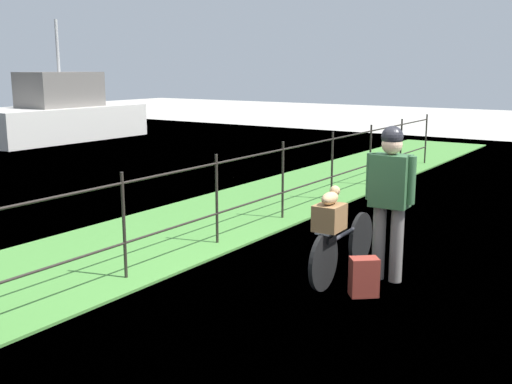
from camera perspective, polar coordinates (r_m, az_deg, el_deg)
ground_plane at (r=6.28m, az=8.38°, el=-9.86°), size 60.00×60.00×0.00m
grass_strip at (r=8.02m, az=-12.10°, el=-5.13°), size 27.00×2.40×0.03m
iron_fence at (r=7.27m, az=-7.61°, el=-1.20°), size 18.04×0.04×1.20m
bicycle_main at (r=6.81m, az=8.07°, el=-5.20°), size 1.63×0.17×0.62m
wooden_crate at (r=6.37m, az=6.86°, el=-2.35°), size 0.34×0.28×0.27m
terrier_dog at (r=6.35m, az=7.00°, el=-0.44°), size 0.32×0.15×0.18m
cyclist_person at (r=6.65m, az=12.38°, el=0.20°), size 0.28×0.54×1.68m
backpack_on_paving at (r=6.33m, az=10.02°, el=-7.80°), size 0.32×0.33×0.40m
moored_boat_near at (r=20.59m, az=-17.66°, el=6.83°), size 5.45×2.17×3.74m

